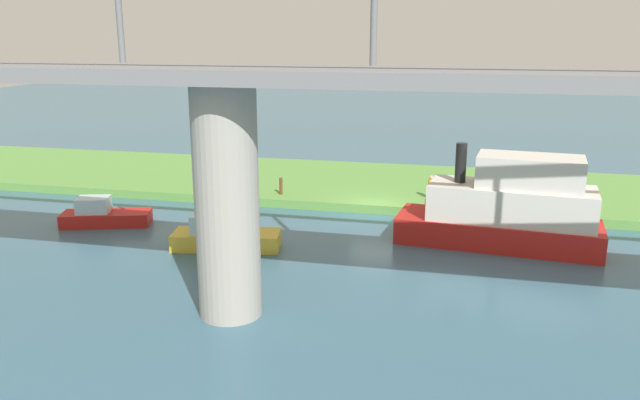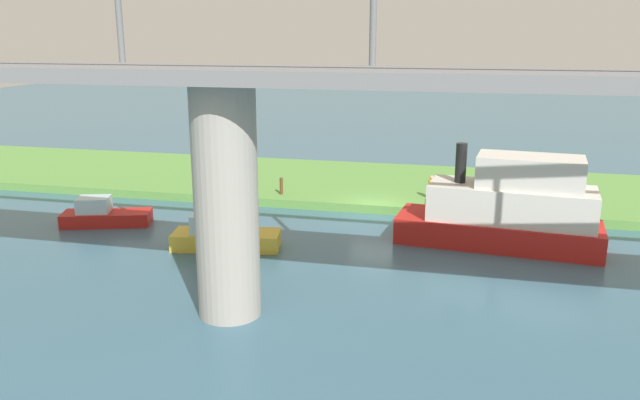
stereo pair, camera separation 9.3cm
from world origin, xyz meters
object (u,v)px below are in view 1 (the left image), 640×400
at_px(riverboat_paddlewheel, 223,236).
at_px(bridge_pylon, 227,203).
at_px(person_on_bank, 431,187).
at_px(mooring_post, 281,186).
at_px(skiff_small, 506,209).
at_px(motorboat_white, 103,215).

bearing_deg(riverboat_paddlewheel, bridge_pylon, 113.68).
xyz_separation_m(person_on_bank, mooring_post, (8.87, 1.04, -0.19)).
bearing_deg(bridge_pylon, mooring_post, -80.20).
bearing_deg(bridge_pylon, skiff_small, -134.53).
xyz_separation_m(mooring_post, skiff_small, (-12.77, 5.23, 0.80)).
bearing_deg(motorboat_white, person_on_bank, -155.45).
relative_size(skiff_small, motorboat_white, 2.01).
bearing_deg(skiff_small, bridge_pylon, 45.47).
relative_size(bridge_pylon, riverboat_paddlewheel, 1.58).
bearing_deg(person_on_bank, riverboat_paddlewheel, 46.66).
height_order(bridge_pylon, mooring_post, bridge_pylon).
distance_m(skiff_small, riverboat_paddlewheel, 13.58).
xyz_separation_m(skiff_small, motorboat_white, (20.70, 1.40, -1.26)).
bearing_deg(bridge_pylon, riverboat_paddlewheel, -66.32).
height_order(person_on_bank, riverboat_paddlewheel, person_on_bank).
bearing_deg(mooring_post, bridge_pylon, 99.80).
bearing_deg(motorboat_white, riverboat_paddlewheel, 164.90).
bearing_deg(person_on_bank, skiff_small, 121.92).
height_order(person_on_bank, mooring_post, person_on_bank).
bearing_deg(mooring_post, person_on_bank, -173.33).
bearing_deg(skiff_small, mooring_post, -22.27).
relative_size(person_on_bank, mooring_post, 1.37).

